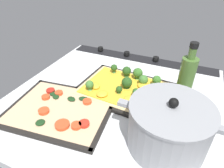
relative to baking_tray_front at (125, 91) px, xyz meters
The scene contains 8 objects.
ground_plane 5.19cm from the baking_tray_front, 60.12° to the left, with size 74.44×73.40×3.00cm, color silver.
stove_control_panel 29.10cm from the baking_tray_front, 85.24° to the right, with size 71.46×7.00×2.60cm.
baking_tray_front is the anchor object (origin of this frame).
broccoli_pizza 1.80cm from the baking_tray_front, 107.83° to the right, with size 33.74×25.38×6.01cm.
baking_tray_back 24.74cm from the baking_tray_front, 49.94° to the left, with size 35.68×29.29×1.30cm.
veggie_pizza_back 24.67cm from the baking_tray_front, 50.29° to the left, with size 33.03×26.64×1.90cm.
cooking_pot 26.92cm from the baking_tray_front, 134.91° to the left, with size 27.95×21.16×15.59cm.
oil_bottle 22.04cm from the baking_tray_front, behind, with size 5.01×5.01×22.49cm.
Camera 1 is at (-21.70, 52.77, 43.46)cm, focal length 31.14 mm.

